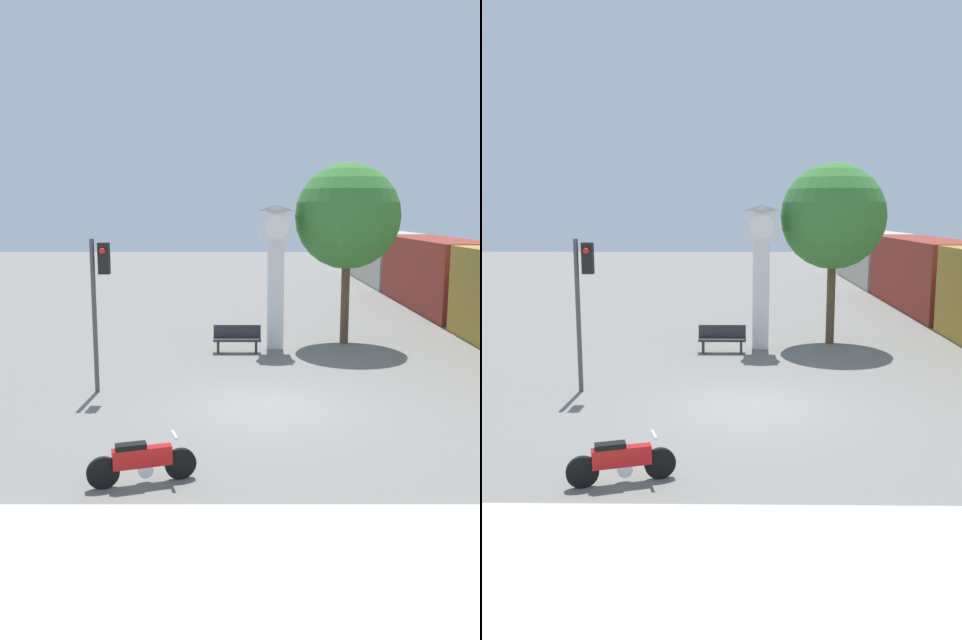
% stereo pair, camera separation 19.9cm
% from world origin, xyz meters
% --- Properties ---
extents(ground_plane, '(120.00, 120.00, 0.00)m').
position_xyz_m(ground_plane, '(0.00, 0.00, 0.00)').
color(ground_plane, slate).
extents(sidewalk_strip, '(36.00, 6.00, 0.10)m').
position_xyz_m(sidewalk_strip, '(0.00, -8.32, 0.05)').
color(sidewalk_strip, '#BCB7A8').
rests_on(sidewalk_strip, ground_plane).
extents(motorcycle, '(1.86, 0.71, 0.85)m').
position_xyz_m(motorcycle, '(-2.37, -4.32, 0.41)').
color(motorcycle, black).
rests_on(motorcycle, ground_plane).
extents(clock_tower, '(1.25, 1.25, 4.93)m').
position_xyz_m(clock_tower, '(0.56, 6.76, 3.26)').
color(clock_tower, white).
rests_on(clock_tower, ground_plane).
extents(freight_train, '(2.80, 34.51, 3.40)m').
position_xyz_m(freight_train, '(9.06, 16.23, 1.70)').
color(freight_train, olive).
rests_on(freight_train, ground_plane).
extents(traffic_light, '(0.50, 0.35, 4.02)m').
position_xyz_m(traffic_light, '(-4.29, 1.32, 2.77)').
color(traffic_light, '#47474C').
rests_on(traffic_light, ground_plane).
extents(street_tree, '(3.70, 3.70, 6.39)m').
position_xyz_m(street_tree, '(3.11, 7.59, 4.53)').
color(street_tree, brown).
rests_on(street_tree, ground_plane).
extents(bench, '(1.60, 0.44, 0.92)m').
position_xyz_m(bench, '(-0.76, 6.03, 0.49)').
color(bench, '#2D2D33').
rests_on(bench, ground_plane).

